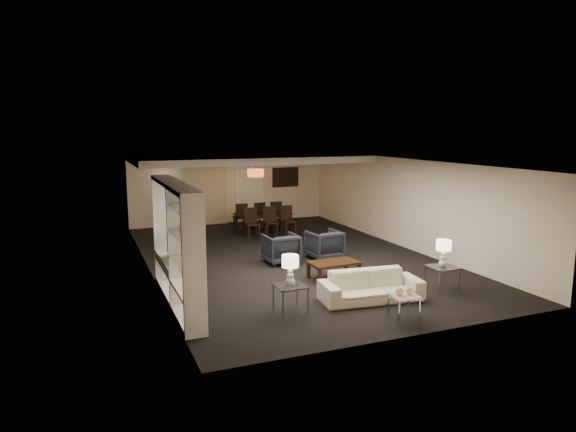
% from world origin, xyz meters
% --- Properties ---
extents(floor, '(11.00, 11.00, 0.00)m').
position_xyz_m(floor, '(0.00, 0.00, 0.00)').
color(floor, black).
rests_on(floor, ground).
extents(ceiling, '(7.00, 11.00, 0.02)m').
position_xyz_m(ceiling, '(0.00, 0.00, 2.50)').
color(ceiling, silver).
rests_on(ceiling, ground).
extents(wall_back, '(7.00, 0.02, 2.50)m').
position_xyz_m(wall_back, '(0.00, 5.50, 1.25)').
color(wall_back, beige).
rests_on(wall_back, ground).
extents(wall_front, '(7.00, 0.02, 2.50)m').
position_xyz_m(wall_front, '(0.00, -5.50, 1.25)').
color(wall_front, beige).
rests_on(wall_front, ground).
extents(wall_left, '(0.02, 11.00, 2.50)m').
position_xyz_m(wall_left, '(-3.50, 0.00, 1.25)').
color(wall_left, beige).
rests_on(wall_left, ground).
extents(wall_right, '(0.02, 11.00, 2.50)m').
position_xyz_m(wall_right, '(3.50, 0.00, 1.25)').
color(wall_right, beige).
rests_on(wall_right, ground).
extents(ceiling_soffit, '(7.00, 4.00, 0.20)m').
position_xyz_m(ceiling_soffit, '(0.00, 3.50, 2.40)').
color(ceiling_soffit, silver).
rests_on(ceiling_soffit, ceiling).
extents(curtains, '(1.50, 0.12, 2.40)m').
position_xyz_m(curtains, '(-0.90, 5.42, 1.20)').
color(curtains, beige).
rests_on(curtains, wall_back).
extents(door, '(0.90, 0.05, 2.10)m').
position_xyz_m(door, '(0.70, 5.47, 1.05)').
color(door, silver).
rests_on(door, wall_back).
extents(painting, '(0.95, 0.04, 0.65)m').
position_xyz_m(painting, '(2.10, 5.46, 1.55)').
color(painting, '#142D38').
rests_on(painting, wall_back).
extents(media_unit, '(0.38, 3.40, 2.35)m').
position_xyz_m(media_unit, '(-3.31, -2.60, 1.18)').
color(media_unit, white).
rests_on(media_unit, wall_left).
extents(pendant_light, '(0.52, 0.52, 0.24)m').
position_xyz_m(pendant_light, '(0.30, 3.50, 1.92)').
color(pendant_light, '#D8591E').
rests_on(pendant_light, ceiling_soffit).
extents(sofa, '(2.05, 0.98, 0.58)m').
position_xyz_m(sofa, '(0.24, -3.73, 0.29)').
color(sofa, beige).
rests_on(sofa, floor).
extents(coffee_table, '(1.12, 0.68, 0.39)m').
position_xyz_m(coffee_table, '(0.24, -2.13, 0.19)').
color(coffee_table, black).
rests_on(coffee_table, floor).
extents(armchair_left, '(0.80, 0.82, 0.74)m').
position_xyz_m(armchair_left, '(-0.36, -0.43, 0.37)').
color(armchair_left, black).
rests_on(armchair_left, floor).
extents(armchair_right, '(0.86, 0.88, 0.74)m').
position_xyz_m(armchair_right, '(0.84, -0.43, 0.37)').
color(armchair_right, black).
rests_on(armchair_right, floor).
extents(side_table_left, '(0.55, 0.55, 0.51)m').
position_xyz_m(side_table_left, '(-1.46, -3.73, 0.25)').
color(side_table_left, white).
rests_on(side_table_left, floor).
extents(side_table_right, '(0.55, 0.55, 0.51)m').
position_xyz_m(side_table_right, '(1.94, -3.73, 0.25)').
color(side_table_right, white).
rests_on(side_table_right, floor).
extents(table_lamp_left, '(0.32, 0.32, 0.56)m').
position_xyz_m(table_lamp_left, '(-1.46, -3.73, 0.79)').
color(table_lamp_left, beige).
rests_on(table_lamp_left, side_table_left).
extents(table_lamp_right, '(0.34, 0.34, 0.56)m').
position_xyz_m(table_lamp_right, '(1.94, -3.73, 0.79)').
color(table_lamp_right, beige).
rests_on(table_lamp_right, side_table_right).
extents(marble_table, '(0.50, 0.50, 0.45)m').
position_xyz_m(marble_table, '(0.24, -4.83, 0.23)').
color(marble_table, silver).
rests_on(marble_table, floor).
extents(gold_gourd_a, '(0.14, 0.14, 0.14)m').
position_xyz_m(gold_gourd_a, '(0.14, -4.83, 0.53)').
color(gold_gourd_a, '#E3AF78').
rests_on(gold_gourd_a, marble_table).
extents(gold_gourd_b, '(0.13, 0.13, 0.13)m').
position_xyz_m(gold_gourd_b, '(0.34, -4.83, 0.52)').
color(gold_gourd_b, '#E6C179').
rests_on(gold_gourd_b, marble_table).
extents(television, '(0.97, 0.13, 0.56)m').
position_xyz_m(television, '(-3.28, -2.05, 1.03)').
color(television, black).
rests_on(television, media_unit).
extents(vase_blue, '(0.18, 0.18, 0.19)m').
position_xyz_m(vase_blue, '(-3.31, -3.74, 1.15)').
color(vase_blue, '#2642A8').
rests_on(vase_blue, media_unit).
extents(vase_amber, '(0.15, 0.15, 0.16)m').
position_xyz_m(vase_amber, '(-3.31, -3.29, 1.64)').
color(vase_amber, '#CE8144').
rests_on(vase_amber, media_unit).
extents(floor_speaker, '(0.15, 0.15, 1.15)m').
position_xyz_m(floor_speaker, '(-3.20, -1.19, 0.57)').
color(floor_speaker, black).
rests_on(floor_speaker, floor).
extents(dining_table, '(1.82, 1.10, 0.62)m').
position_xyz_m(dining_table, '(0.51, 3.33, 0.31)').
color(dining_table, black).
rests_on(dining_table, floor).
extents(chair_nl, '(0.43, 0.43, 0.91)m').
position_xyz_m(chair_nl, '(-0.09, 2.68, 0.46)').
color(chair_nl, black).
rests_on(chair_nl, floor).
extents(chair_nm, '(0.48, 0.48, 0.91)m').
position_xyz_m(chair_nm, '(0.51, 2.68, 0.46)').
color(chair_nm, black).
rests_on(chair_nm, floor).
extents(chair_nr, '(0.44, 0.44, 0.91)m').
position_xyz_m(chair_nr, '(1.11, 2.68, 0.46)').
color(chair_nr, black).
rests_on(chair_nr, floor).
extents(chair_fl, '(0.43, 0.43, 0.91)m').
position_xyz_m(chair_fl, '(-0.09, 3.98, 0.46)').
color(chair_fl, black).
rests_on(chair_fl, floor).
extents(chair_fm, '(0.48, 0.48, 0.91)m').
position_xyz_m(chair_fm, '(0.51, 3.98, 0.46)').
color(chair_fm, black).
rests_on(chair_fm, floor).
extents(chair_fr, '(0.43, 0.43, 0.91)m').
position_xyz_m(chair_fr, '(1.11, 3.98, 0.46)').
color(chair_fr, black).
rests_on(chair_fr, floor).
extents(floor_lamp, '(0.33, 0.33, 1.72)m').
position_xyz_m(floor_lamp, '(-2.34, 5.17, 0.86)').
color(floor_lamp, black).
rests_on(floor_lamp, floor).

